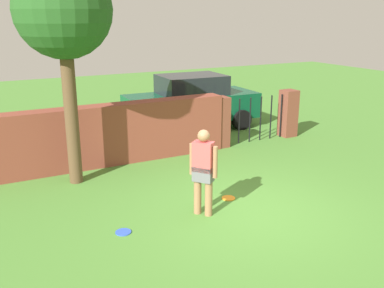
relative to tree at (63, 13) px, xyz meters
The scene contains 8 objects.
ground_plane 5.30m from the tree, 51.09° to the right, with size 40.00×40.00×0.00m, color #4C8433.
brick_wall 3.11m from the tree, 41.56° to the left, with size 6.32×0.50×1.49m, color brown.
tree is the anchor object (origin of this frame).
person 4.19m from the tree, 58.46° to the right, with size 0.39×0.45×1.62m.
fence_gate 6.19m from the tree, ahead, with size 2.84×0.44×1.40m.
car 6.07m from the tree, 34.12° to the left, with size 4.27×2.05×1.72m.
frisbee_blue 4.51m from the tree, 87.36° to the right, with size 0.27×0.27×0.02m, color blue.
frisbee_orange 4.95m from the tree, 43.50° to the right, with size 0.27×0.27×0.02m, color orange.
Camera 1 is at (-4.44, -6.21, 3.58)m, focal length 41.16 mm.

